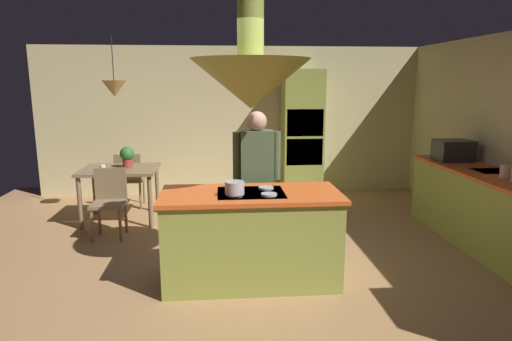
{
  "coord_description": "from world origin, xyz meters",
  "views": [
    {
      "loc": [
        -0.29,
        -4.27,
        1.95
      ],
      "look_at": [
        0.1,
        0.4,
        1.0
      ],
      "focal_mm": 30.77,
      "sensor_mm": 36.0,
      "label": 1
    }
  ],
  "objects_px": {
    "cooking_pot_on_cooktop": "(235,188)",
    "dining_table": "(120,176)",
    "chair_by_back_wall": "(129,177)",
    "potted_plant_on_table": "(127,156)",
    "oven_tower": "(302,134)",
    "kitchen_island": "(251,237)",
    "microwave_on_counter": "(453,150)",
    "canister_sugar": "(506,172)",
    "cup_on_table": "(103,168)",
    "chair_facing_island": "(109,198)",
    "person_at_island": "(257,175)"
  },
  "relations": [
    {
      "from": "canister_sugar",
      "to": "cooking_pot_on_cooktop",
      "type": "height_order",
      "value": "canister_sugar"
    },
    {
      "from": "dining_table",
      "to": "cooking_pot_on_cooktop",
      "type": "bearing_deg",
      "value": -55.37
    },
    {
      "from": "cooking_pot_on_cooktop",
      "to": "potted_plant_on_table",
      "type": "bearing_deg",
      "value": 122.17
    },
    {
      "from": "oven_tower",
      "to": "person_at_island",
      "type": "distance_m",
      "value": 2.76
    },
    {
      "from": "person_at_island",
      "to": "microwave_on_counter",
      "type": "height_order",
      "value": "person_at_island"
    },
    {
      "from": "chair_facing_island",
      "to": "cup_on_table",
      "type": "height_order",
      "value": "chair_facing_island"
    },
    {
      "from": "chair_facing_island",
      "to": "potted_plant_on_table",
      "type": "xyz_separation_m",
      "value": [
        0.11,
        0.68,
        0.42
      ]
    },
    {
      "from": "chair_facing_island",
      "to": "cooking_pot_on_cooktop",
      "type": "height_order",
      "value": "cooking_pot_on_cooktop"
    },
    {
      "from": "chair_facing_island",
      "to": "cooking_pot_on_cooktop",
      "type": "xyz_separation_m",
      "value": [
        1.54,
        -1.59,
        0.48
      ]
    },
    {
      "from": "potted_plant_on_table",
      "to": "oven_tower",
      "type": "bearing_deg",
      "value": 22.26
    },
    {
      "from": "kitchen_island",
      "to": "chair_by_back_wall",
      "type": "distance_m",
      "value": 3.22
    },
    {
      "from": "cup_on_table",
      "to": "canister_sugar",
      "type": "height_order",
      "value": "canister_sugar"
    },
    {
      "from": "chair_facing_island",
      "to": "cup_on_table",
      "type": "bearing_deg",
      "value": 111.79
    },
    {
      "from": "chair_by_back_wall",
      "to": "oven_tower",
      "type": "bearing_deg",
      "value": -169.81
    },
    {
      "from": "kitchen_island",
      "to": "chair_facing_island",
      "type": "xyz_separation_m",
      "value": [
        -1.7,
        1.46,
        0.05
      ]
    },
    {
      "from": "kitchen_island",
      "to": "cup_on_table",
      "type": "xyz_separation_m",
      "value": [
        -1.87,
        1.89,
        0.35
      ]
    },
    {
      "from": "person_at_island",
      "to": "potted_plant_on_table",
      "type": "height_order",
      "value": "person_at_island"
    },
    {
      "from": "kitchen_island",
      "to": "dining_table",
      "type": "xyz_separation_m",
      "value": [
        -1.7,
        2.1,
        0.2
      ]
    },
    {
      "from": "person_at_island",
      "to": "chair_facing_island",
      "type": "height_order",
      "value": "person_at_island"
    },
    {
      "from": "microwave_on_counter",
      "to": "cup_on_table",
      "type": "bearing_deg",
      "value": 175.31
    },
    {
      "from": "canister_sugar",
      "to": "microwave_on_counter",
      "type": "height_order",
      "value": "microwave_on_counter"
    },
    {
      "from": "dining_table",
      "to": "chair_facing_island",
      "type": "height_order",
      "value": "chair_facing_island"
    },
    {
      "from": "dining_table",
      "to": "canister_sugar",
      "type": "bearing_deg",
      "value": -20.61
    },
    {
      "from": "kitchen_island",
      "to": "microwave_on_counter",
      "type": "relative_size",
      "value": 3.77
    },
    {
      "from": "kitchen_island",
      "to": "potted_plant_on_table",
      "type": "bearing_deg",
      "value": 126.57
    },
    {
      "from": "kitchen_island",
      "to": "cooking_pot_on_cooktop",
      "type": "relative_size",
      "value": 9.64
    },
    {
      "from": "dining_table",
      "to": "potted_plant_on_table",
      "type": "xyz_separation_m",
      "value": [
        0.11,
        0.04,
        0.28
      ]
    },
    {
      "from": "microwave_on_counter",
      "to": "potted_plant_on_table",
      "type": "bearing_deg",
      "value": 171.8
    },
    {
      "from": "canister_sugar",
      "to": "microwave_on_counter",
      "type": "distance_m",
      "value": 1.11
    },
    {
      "from": "dining_table",
      "to": "cup_on_table",
      "type": "height_order",
      "value": "cup_on_table"
    },
    {
      "from": "potted_plant_on_table",
      "to": "microwave_on_counter",
      "type": "relative_size",
      "value": 0.65
    },
    {
      "from": "person_at_island",
      "to": "cup_on_table",
      "type": "bearing_deg",
      "value": 148.44
    },
    {
      "from": "person_at_island",
      "to": "cooking_pot_on_cooktop",
      "type": "xyz_separation_m",
      "value": [
        -0.27,
        -0.8,
        0.05
      ]
    },
    {
      "from": "chair_by_back_wall",
      "to": "potted_plant_on_table",
      "type": "xyz_separation_m",
      "value": [
        0.11,
        -0.6,
        0.42
      ]
    },
    {
      "from": "chair_facing_island",
      "to": "potted_plant_on_table",
      "type": "height_order",
      "value": "potted_plant_on_table"
    },
    {
      "from": "cup_on_table",
      "to": "cooking_pot_on_cooktop",
      "type": "xyz_separation_m",
      "value": [
        1.71,
        -2.02,
        0.18
      ]
    },
    {
      "from": "oven_tower",
      "to": "person_at_island",
      "type": "bearing_deg",
      "value": -110.96
    },
    {
      "from": "canister_sugar",
      "to": "chair_facing_island",
      "type": "bearing_deg",
      "value": 166.77
    },
    {
      "from": "cup_on_table",
      "to": "dining_table",
      "type": "bearing_deg",
      "value": 50.57
    },
    {
      "from": "chair_facing_island",
      "to": "microwave_on_counter",
      "type": "xyz_separation_m",
      "value": [
        4.54,
        0.04,
        0.54
      ]
    },
    {
      "from": "potted_plant_on_table",
      "to": "microwave_on_counter",
      "type": "xyz_separation_m",
      "value": [
        4.43,
        -0.64,
        0.12
      ]
    },
    {
      "from": "potted_plant_on_table",
      "to": "chair_facing_island",
      "type": "bearing_deg",
      "value": -99.23
    },
    {
      "from": "dining_table",
      "to": "cooking_pot_on_cooktop",
      "type": "distance_m",
      "value": 2.73
    },
    {
      "from": "cooking_pot_on_cooktop",
      "to": "dining_table",
      "type": "bearing_deg",
      "value": 124.63
    },
    {
      "from": "dining_table",
      "to": "chair_by_back_wall",
      "type": "height_order",
      "value": "chair_by_back_wall"
    },
    {
      "from": "oven_tower",
      "to": "potted_plant_on_table",
      "type": "height_order",
      "value": "oven_tower"
    },
    {
      "from": "cooking_pot_on_cooktop",
      "to": "cup_on_table",
      "type": "bearing_deg",
      "value": 130.27
    },
    {
      "from": "chair_by_back_wall",
      "to": "canister_sugar",
      "type": "height_order",
      "value": "canister_sugar"
    },
    {
      "from": "kitchen_island",
      "to": "potted_plant_on_table",
      "type": "relative_size",
      "value": 5.78
    },
    {
      "from": "kitchen_island",
      "to": "cup_on_table",
      "type": "height_order",
      "value": "kitchen_island"
    }
  ]
}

